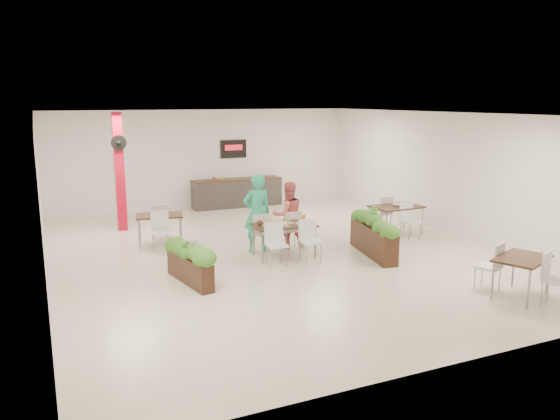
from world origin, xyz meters
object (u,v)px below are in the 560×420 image
at_px(side_table_b, 396,210).
at_px(diner_woman, 288,215).
at_px(main_table, 284,229).
at_px(side_table_c, 522,264).
at_px(red_column, 119,171).
at_px(side_table_a, 160,220).
at_px(service_counter, 237,192).
at_px(planter_right, 373,233).
at_px(planter_left, 189,259).
at_px(diner_man, 257,213).

bearing_deg(side_table_b, diner_woman, 179.48).
bearing_deg(main_table, side_table_c, -55.68).
bearing_deg(diner_woman, side_table_c, 120.34).
bearing_deg(diner_woman, red_column, -41.93).
relative_size(red_column, side_table_c, 1.93).
xyz_separation_m(diner_woman, side_table_c, (2.42, -4.79, -0.18)).
bearing_deg(side_table_c, side_table_a, 106.17).
bearing_deg(side_table_c, service_counter, 77.05).
bearing_deg(main_table, side_table_a, 137.09).
distance_m(service_counter, side_table_a, 5.07).
xyz_separation_m(planter_right, side_table_b, (1.70, 1.50, 0.12)).
bearing_deg(planter_left, side_table_c, -31.37).
xyz_separation_m(diner_woman, side_table_b, (3.21, 0.10, -0.16)).
bearing_deg(diner_man, service_counter, -101.09).
relative_size(main_table, side_table_a, 1.01).
relative_size(side_table_b, side_table_c, 0.99).
relative_size(planter_left, side_table_a, 1.01).
distance_m(diner_woman, planter_right, 2.08).
relative_size(service_counter, side_table_c, 1.81).
relative_size(red_column, side_table_a, 1.91).
xyz_separation_m(service_counter, diner_man, (-1.40, -5.33, 0.42)).
relative_size(red_column, diner_woman, 2.00).
bearing_deg(diner_woman, side_table_a, -25.45).
xyz_separation_m(planter_left, side_table_b, (6.06, 1.69, 0.15)).
relative_size(diner_woman, planter_left, 0.95).
distance_m(main_table, planter_right, 2.06).
xyz_separation_m(diner_woman, side_table_a, (-2.77, 1.54, -0.18)).
distance_m(service_counter, diner_woman, 5.37).
relative_size(diner_woman, side_table_b, 0.98).
distance_m(main_table, planter_left, 2.61).
xyz_separation_m(service_counter, side_table_c, (1.82, -10.12, 0.13)).
bearing_deg(red_column, side_table_c, -54.83).
distance_m(diner_woman, planter_left, 3.27).
relative_size(main_table, diner_woman, 1.06).
xyz_separation_m(service_counter, planter_left, (-3.44, -6.91, -0.01)).
distance_m(red_column, planter_right, 7.00).
bearing_deg(diner_man, side_table_b, -174.97).
height_order(planter_right, side_table_b, planter_right).
distance_m(diner_woman, side_table_a, 3.17).
distance_m(planter_left, side_table_c, 6.16).
bearing_deg(side_table_a, planter_left, -80.07).
bearing_deg(diner_woman, diner_man, 3.59).
relative_size(diner_man, side_table_b, 1.12).
relative_size(side_table_a, side_table_b, 1.02).
bearing_deg(service_counter, planter_left, -116.46).
relative_size(side_table_a, side_table_c, 1.01).
bearing_deg(side_table_a, side_table_c, -39.29).
height_order(red_column, diner_woman, red_column).
bearing_deg(service_counter, side_table_c, -79.81).
height_order(main_table, planter_right, planter_right).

